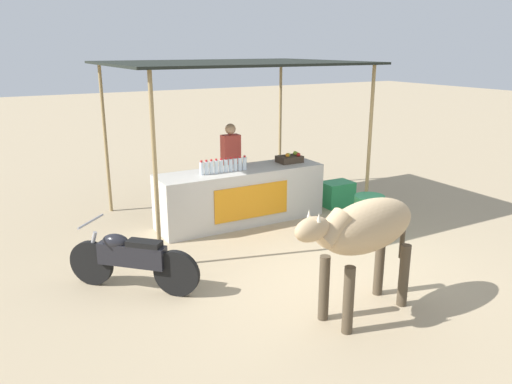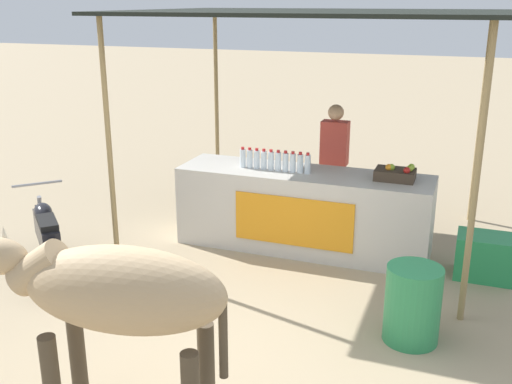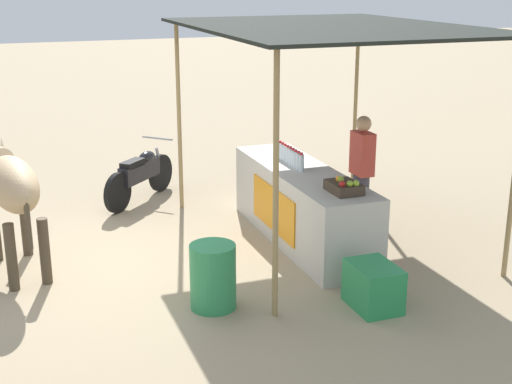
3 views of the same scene
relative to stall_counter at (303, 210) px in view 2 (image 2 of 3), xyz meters
The scene contains 10 objects.
ground_plane 2.25m from the stall_counter, 90.00° to the right, with size 60.00×60.00×0.00m, color tan.
stall_counter is the anchor object (origin of this frame).
stall_awning 2.20m from the stall_counter, 90.00° to the left, with size 4.20×3.20×2.78m.
water_bottle_row 0.69m from the stall_counter, behind, with size 0.88×0.07×0.25m.
fruit_crate 1.19m from the stall_counter, ahead, with size 0.44×0.32×0.18m.
vendor_behind_counter 0.86m from the stall_counter, 76.30° to the left, with size 0.34×0.22×1.65m.
cooler_box 2.09m from the stall_counter, ahead, with size 0.60×0.44×0.48m, color #268C4C.
water_barrel 2.24m from the stall_counter, 48.47° to the right, with size 0.49×0.49×0.70m, color #2D8C51.
cow 3.59m from the stall_counter, 94.49° to the right, with size 1.85×0.73×1.44m.
motorcycle_parked 2.93m from the stall_counter, 146.03° to the right, with size 1.34×1.31×0.90m.
Camera 2 is at (1.83, -4.34, 2.89)m, focal length 42.00 mm.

